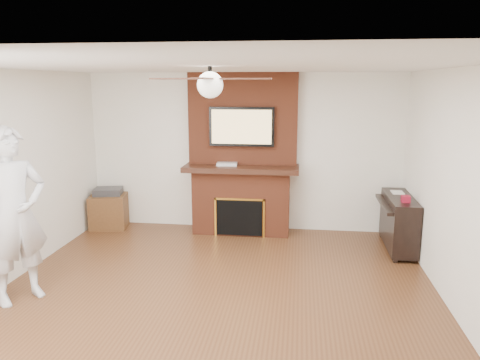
# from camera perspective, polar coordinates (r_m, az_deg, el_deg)

# --- Properties ---
(room_shell) EXTENTS (5.36, 5.86, 2.86)m
(room_shell) POSITION_cam_1_polar(r_m,az_deg,el_deg) (4.83, -3.50, -1.30)
(room_shell) COLOR #4D2B16
(room_shell) RESTS_ON ground
(fireplace) EXTENTS (1.78, 0.64, 2.50)m
(fireplace) POSITION_cam_1_polar(r_m,az_deg,el_deg) (7.35, 0.25, 1.22)
(fireplace) COLOR brown
(fireplace) RESTS_ON ground
(tv) EXTENTS (1.00, 0.08, 0.60)m
(tv) POSITION_cam_1_polar(r_m,az_deg,el_deg) (7.21, 0.21, 6.52)
(tv) COLOR black
(tv) RESTS_ON fireplace
(ceiling_fan) EXTENTS (1.21, 1.21, 0.31)m
(ceiling_fan) POSITION_cam_1_polar(r_m,az_deg,el_deg) (4.71, -3.67, 11.63)
(ceiling_fan) COLOR black
(ceiling_fan) RESTS_ON room_shell
(person) EXTENTS (0.79, 0.84, 1.91)m
(person) POSITION_cam_1_polar(r_m,az_deg,el_deg) (5.53, -25.78, -3.91)
(person) COLOR silver
(person) RESTS_ON ground
(side_table) EXTENTS (0.66, 0.66, 0.65)m
(side_table) POSITION_cam_1_polar(r_m,az_deg,el_deg) (8.01, -15.67, -3.43)
(side_table) COLOR #553218
(side_table) RESTS_ON ground
(piano) EXTENTS (0.45, 1.18, 0.86)m
(piano) POSITION_cam_1_polar(r_m,az_deg,el_deg) (7.04, 18.74, -4.76)
(piano) COLOR black
(piano) RESTS_ON ground
(cable_box) EXTENTS (0.32, 0.20, 0.04)m
(cable_box) POSITION_cam_1_polar(r_m,az_deg,el_deg) (7.26, -1.59, 1.95)
(cable_box) COLOR silver
(cable_box) RESTS_ON fireplace
(candle_orange) EXTENTS (0.06, 0.06, 0.11)m
(candle_orange) POSITION_cam_1_polar(r_m,az_deg,el_deg) (7.36, -1.37, -6.32)
(candle_orange) COLOR red
(candle_orange) RESTS_ON ground
(candle_green) EXTENTS (0.07, 0.07, 0.10)m
(candle_green) POSITION_cam_1_polar(r_m,az_deg,el_deg) (7.41, -0.79, -6.23)
(candle_green) COLOR #469039
(candle_green) RESTS_ON ground
(candle_cream) EXTENTS (0.08, 0.08, 0.12)m
(candle_cream) POSITION_cam_1_polar(r_m,az_deg,el_deg) (7.41, 0.89, -6.14)
(candle_cream) COLOR beige
(candle_cream) RESTS_ON ground
(candle_blue) EXTENTS (0.06, 0.06, 0.09)m
(candle_blue) POSITION_cam_1_polar(r_m,az_deg,el_deg) (7.32, 2.32, -6.52)
(candle_blue) COLOR #3950AC
(candle_blue) RESTS_ON ground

